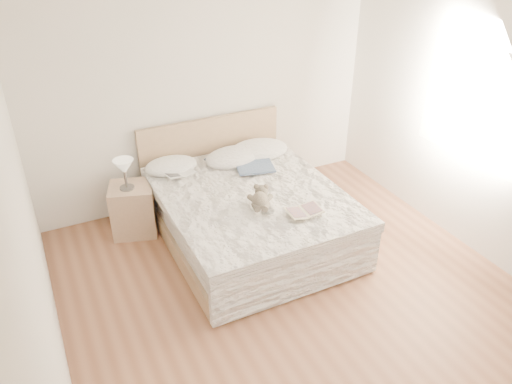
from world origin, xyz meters
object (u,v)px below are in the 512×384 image
(bed, at_px, (248,212))
(childrens_book, at_px, (304,212))
(nightstand, at_px, (133,209))
(photo_book, at_px, (178,173))
(teddy_bear, at_px, (260,205))
(table_lamp, at_px, (124,168))

(bed, bearing_deg, childrens_book, -69.00)
(nightstand, relative_size, photo_book, 1.74)
(nightstand, xyz_separation_m, teddy_bear, (0.98, -1.06, 0.37))
(nightstand, distance_m, photo_book, 0.62)
(childrens_book, bearing_deg, photo_book, 126.55)
(table_lamp, xyz_separation_m, childrens_book, (1.35, -1.28, -0.17))
(bed, relative_size, childrens_book, 6.39)
(table_lamp, bearing_deg, teddy_bear, -45.35)
(bed, distance_m, table_lamp, 1.34)
(bed, xyz_separation_m, childrens_book, (0.26, -0.68, 0.32))
(nightstand, height_order, table_lamp, table_lamp)
(photo_book, bearing_deg, childrens_book, -69.34)
(nightstand, relative_size, teddy_bear, 1.87)
(table_lamp, relative_size, childrens_book, 0.98)
(photo_book, bearing_deg, bed, -58.19)
(table_lamp, height_order, childrens_book, table_lamp)
(photo_book, xyz_separation_m, teddy_bear, (0.47, -0.99, 0.02))
(photo_book, height_order, teddy_bear, teddy_bear)
(nightstand, distance_m, teddy_bear, 1.49)
(table_lamp, relative_size, photo_book, 1.02)
(nightstand, relative_size, table_lamp, 1.71)
(nightstand, bearing_deg, table_lamp, -144.63)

